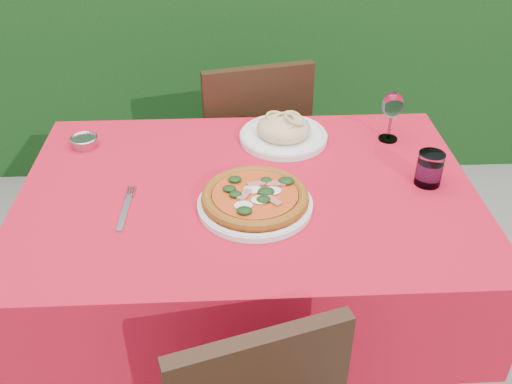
{
  "coord_description": "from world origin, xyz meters",
  "views": [
    {
      "loc": [
        -0.04,
        -1.31,
        1.63
      ],
      "look_at": [
        0.02,
        -0.05,
        0.77
      ],
      "focal_mm": 40.0,
      "sensor_mm": 36.0,
      "label": 1
    }
  ],
  "objects_px": {
    "fork": "(125,212)",
    "steel_ramekin": "(84,142)",
    "pasta_plate": "(284,132)",
    "pizza_plate": "(255,199)",
    "wine_glass": "(393,107)",
    "water_glass": "(429,170)",
    "chair_far": "(252,149)"
  },
  "relations": [
    {
      "from": "pasta_plate",
      "to": "steel_ramekin",
      "type": "relative_size",
      "value": 3.58
    },
    {
      "from": "pizza_plate",
      "to": "water_glass",
      "type": "relative_size",
      "value": 3.36
    },
    {
      "from": "fork",
      "to": "steel_ramekin",
      "type": "distance_m",
      "value": 0.4
    },
    {
      "from": "wine_glass",
      "to": "steel_ramekin",
      "type": "bearing_deg",
      "value": 179.85
    },
    {
      "from": "water_glass",
      "to": "pizza_plate",
      "type": "bearing_deg",
      "value": -169.31
    },
    {
      "from": "pizza_plate",
      "to": "water_glass",
      "type": "distance_m",
      "value": 0.5
    },
    {
      "from": "wine_glass",
      "to": "steel_ramekin",
      "type": "height_order",
      "value": "wine_glass"
    },
    {
      "from": "pasta_plate",
      "to": "pizza_plate",
      "type": "bearing_deg",
      "value": -106.49
    },
    {
      "from": "pasta_plate",
      "to": "wine_glass",
      "type": "height_order",
      "value": "wine_glass"
    },
    {
      "from": "pizza_plate",
      "to": "pasta_plate",
      "type": "xyz_separation_m",
      "value": [
        0.11,
        0.36,
        0.0
      ]
    },
    {
      "from": "pizza_plate",
      "to": "steel_ramekin",
      "type": "bearing_deg",
      "value": 145.79
    },
    {
      "from": "fork",
      "to": "wine_glass",
      "type": "bearing_deg",
      "value": 26.53
    },
    {
      "from": "pasta_plate",
      "to": "fork",
      "type": "distance_m",
      "value": 0.58
    },
    {
      "from": "water_glass",
      "to": "steel_ramekin",
      "type": "relative_size",
      "value": 1.24
    },
    {
      "from": "chair_far",
      "to": "pizza_plate",
      "type": "relative_size",
      "value": 2.74
    },
    {
      "from": "pizza_plate",
      "to": "wine_glass",
      "type": "height_order",
      "value": "wine_glass"
    },
    {
      "from": "water_glass",
      "to": "wine_glass",
      "type": "bearing_deg",
      "value": 100.91
    },
    {
      "from": "pizza_plate",
      "to": "pasta_plate",
      "type": "distance_m",
      "value": 0.38
    },
    {
      "from": "wine_glass",
      "to": "water_glass",
      "type": "bearing_deg",
      "value": -79.09
    },
    {
      "from": "chair_far",
      "to": "pasta_plate",
      "type": "relative_size",
      "value": 3.19
    },
    {
      "from": "pasta_plate",
      "to": "water_glass",
      "type": "height_order",
      "value": "water_glass"
    },
    {
      "from": "water_glass",
      "to": "wine_glass",
      "type": "xyz_separation_m",
      "value": [
        -0.05,
        0.25,
        0.07
      ]
    },
    {
      "from": "fork",
      "to": "pizza_plate",
      "type": "bearing_deg",
      "value": 3.62
    },
    {
      "from": "fork",
      "to": "pasta_plate",
      "type": "bearing_deg",
      "value": 41.63
    },
    {
      "from": "pasta_plate",
      "to": "chair_far",
      "type": "bearing_deg",
      "value": 103.34
    },
    {
      "from": "pasta_plate",
      "to": "wine_glass",
      "type": "bearing_deg",
      "value": -2.57
    },
    {
      "from": "water_glass",
      "to": "wine_glass",
      "type": "height_order",
      "value": "wine_glass"
    },
    {
      "from": "pizza_plate",
      "to": "wine_glass",
      "type": "xyz_separation_m",
      "value": [
        0.44,
        0.35,
        0.09
      ]
    },
    {
      "from": "wine_glass",
      "to": "fork",
      "type": "height_order",
      "value": "wine_glass"
    },
    {
      "from": "fork",
      "to": "chair_far",
      "type": "bearing_deg",
      "value": 65.75
    },
    {
      "from": "fork",
      "to": "steel_ramekin",
      "type": "relative_size",
      "value": 2.79
    },
    {
      "from": "pizza_plate",
      "to": "fork",
      "type": "xyz_separation_m",
      "value": [
        -0.34,
        -0.01,
        -0.02
      ]
    }
  ]
}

